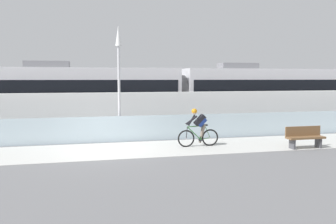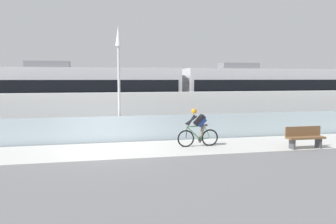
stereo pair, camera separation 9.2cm
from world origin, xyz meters
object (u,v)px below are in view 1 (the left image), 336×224
(lamp_post_antenna, at_px, (119,69))
(bench, at_px, (305,137))
(cyclist_on_bike, at_px, (198,128))
(tram, at_px, (180,94))

(lamp_post_antenna, relative_size, bench, 3.25)
(cyclist_on_bike, height_order, bench, cyclist_on_bike)
(cyclist_on_bike, relative_size, bench, 1.11)
(cyclist_on_bike, distance_m, bench, 4.34)
(lamp_post_antenna, height_order, bench, lamp_post_antenna)
(cyclist_on_bike, bearing_deg, tram, 81.54)
(lamp_post_antenna, distance_m, bench, 8.49)
(tram, bearing_deg, bench, -69.02)
(tram, relative_size, bench, 14.10)
(cyclist_on_bike, relative_size, lamp_post_antenna, 0.34)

